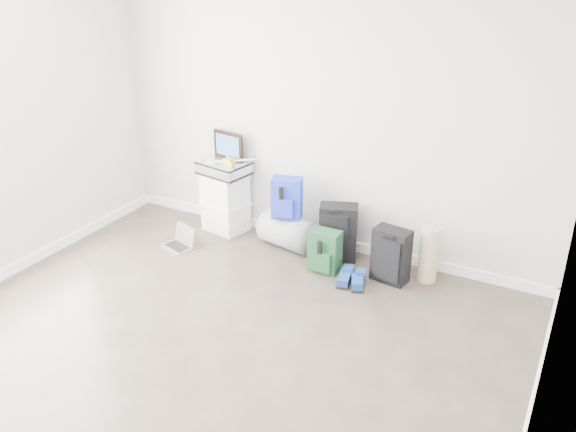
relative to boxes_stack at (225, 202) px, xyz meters
The scene contains 14 objects.
ground 2.55m from the boxes_stack, 66.03° to the right, with size 5.00×5.00×0.00m, color #352C26.
room_envelope 2.88m from the boxes_stack, 65.87° to the right, with size 4.52×5.02×2.71m.
boxes_stack is the anchor object (origin of this frame).
briefcase 0.38m from the boxes_stack, behind, with size 0.48×0.35×0.14m, color #B2B2B7.
painting 0.60m from the boxes_stack, 90.00° to the left, with size 0.37×0.08×0.28m.
drone 0.48m from the boxes_stack, 14.04° to the right, with size 0.43×0.43×0.05m.
duffel_bag 0.78m from the boxes_stack, ahead, with size 0.34×0.34×0.55m, color gray.
blue_backpack 0.80m from the boxes_stack, ahead, with size 0.32×0.28×0.40m.
large_suitcase 1.30m from the boxes_stack, ahead, with size 0.40×0.33×0.55m.
green_backpack 1.33m from the boxes_stack, 13.83° to the right, with size 0.29×0.21×0.40m.
carry_on 1.90m from the boxes_stack, ahead, with size 0.35×0.25×0.50m.
shoes 1.69m from the boxes_stack, 15.05° to the right, with size 0.30×0.29×0.09m.
rolled_rug 2.18m from the boxes_stack, ahead, with size 0.17×0.17×0.52m, color tan.
laptop 0.64m from the boxes_stack, 108.57° to the right, with size 0.34×0.29×0.21m.
Camera 1 is at (2.29, -2.54, 2.82)m, focal length 38.00 mm.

